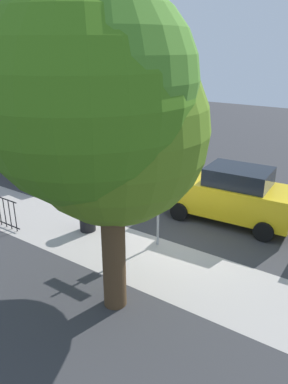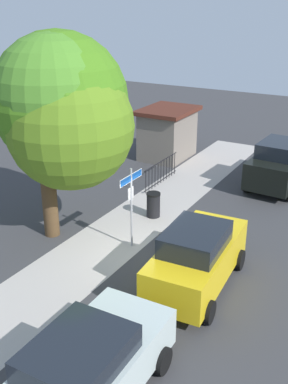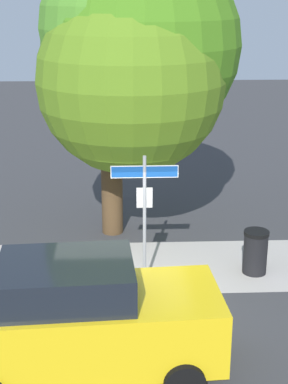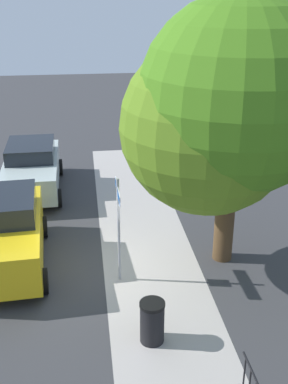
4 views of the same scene
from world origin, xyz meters
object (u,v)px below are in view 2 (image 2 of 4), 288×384
street_sign (131,194)px  trash_bin (153,205)px  car_silver (86,371)px  car_yellow (197,257)px  car_black (281,164)px  shade_tree (60,106)px  utility_shed (167,133)px

street_sign → trash_bin: 2.88m
car_silver → car_yellow: size_ratio=1.02×
car_silver → car_black: size_ratio=0.98×
street_sign → car_silver: (-6.20, -2.69, -1.05)m
shade_tree → utility_shed: shade_tree is taller
trash_bin → utility_shed: bearing=23.1°
car_black → trash_bin: car_black is taller
shade_tree → car_yellow: bearing=-100.1°
car_yellow → shade_tree: bearing=76.4°
car_black → utility_shed: size_ratio=1.43×
utility_shed → trash_bin: 7.44m
street_sign → car_yellow: street_sign is taller
car_silver → utility_shed: bearing=20.5°
street_sign → car_yellow: size_ratio=0.64×
utility_shed → trash_bin: utility_shed is taller
utility_shed → trash_bin: (-6.80, -2.90, -0.85)m
car_silver → car_black: 14.31m
car_yellow → utility_shed: utility_shed is taller
street_sign → car_yellow: (-1.12, -2.88, -0.97)m
car_silver → trash_bin: bearing=19.3°
car_yellow → trash_bin: (3.55, 3.38, -0.49)m
street_sign → car_black: street_sign is taller
street_sign → utility_shed: (9.24, 3.40, -0.61)m
shade_tree → car_silver: bearing=-138.6°
street_sign → shade_tree: 3.72m
street_sign → car_yellow: bearing=-111.2°
car_silver → car_yellow: (5.08, -0.19, 0.08)m
car_yellow → car_black: (9.23, 0.00, 0.06)m
shade_tree → trash_bin: shade_tree is taller
car_yellow → car_black: size_ratio=0.96×
shade_tree → car_silver: (-6.06, -5.34, -3.66)m
car_black → utility_shed: 6.38m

